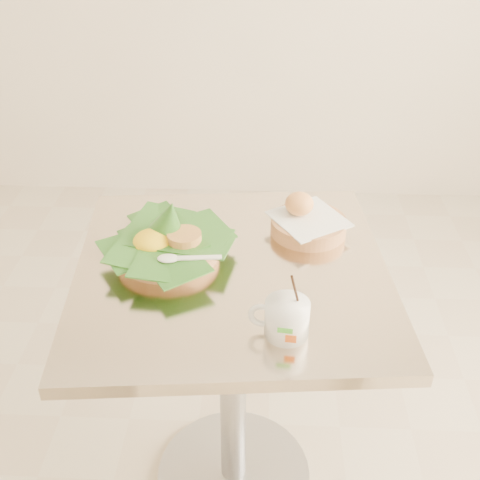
{
  "coord_description": "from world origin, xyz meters",
  "views": [
    {
      "loc": [
        0.19,
        -1.07,
        1.53
      ],
      "look_at": [
        0.14,
        0.04,
        0.82
      ],
      "focal_mm": 45.0,
      "sensor_mm": 36.0,
      "label": 1
    }
  ],
  "objects_px": {
    "bread_basket": "(307,222)",
    "cafe_table": "(232,341)",
    "rice_basket": "(167,240)",
    "coffee_mug": "(286,317)"
  },
  "relations": [
    {
      "from": "cafe_table",
      "to": "bread_basket",
      "type": "relative_size",
      "value": 3.51
    },
    {
      "from": "bread_basket",
      "to": "cafe_table",
      "type": "bearing_deg",
      "value": -137.28
    },
    {
      "from": "rice_basket",
      "to": "coffee_mug",
      "type": "bearing_deg",
      "value": -44.25
    },
    {
      "from": "rice_basket",
      "to": "bread_basket",
      "type": "relative_size",
      "value": 1.36
    },
    {
      "from": "coffee_mug",
      "to": "bread_basket",
      "type": "bearing_deg",
      "value": 81.2
    },
    {
      "from": "rice_basket",
      "to": "coffee_mug",
      "type": "distance_m",
      "value": 0.37
    },
    {
      "from": "cafe_table",
      "to": "coffee_mug",
      "type": "xyz_separation_m",
      "value": [
        0.12,
        -0.22,
        0.26
      ]
    },
    {
      "from": "cafe_table",
      "to": "bread_basket",
      "type": "distance_m",
      "value": 0.34
    },
    {
      "from": "cafe_table",
      "to": "bread_basket",
      "type": "height_order",
      "value": "bread_basket"
    },
    {
      "from": "cafe_table",
      "to": "rice_basket",
      "type": "height_order",
      "value": "rice_basket"
    }
  ]
}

